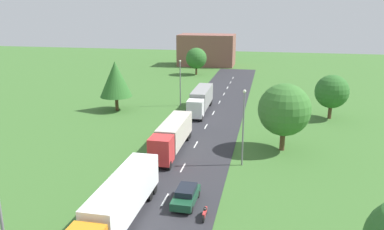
{
  "coord_description": "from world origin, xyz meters",
  "views": [
    {
      "loc": [
        8.82,
        -14.38,
        17.27
      ],
      "look_at": [
        -1.75,
        37.73,
        2.22
      ],
      "focal_mm": 36.07,
      "sensor_mm": 36.0,
      "label": 1
    }
  ],
  "objects": [
    {
      "name": "tree_elm",
      "position": [
        18.57,
        47.82,
        4.38
      ],
      "size": [
        5.25,
        5.25,
        7.02
      ],
      "color": "#513823",
      "rests_on": "ground"
    },
    {
      "name": "lamppost_second",
      "position": [
        6.32,
        26.19,
        4.83
      ],
      "size": [
        0.36,
        0.36,
        8.69
      ],
      "color": "slate",
      "rests_on": "ground"
    },
    {
      "name": "lamppost_lead",
      "position": [
        -6.23,
        3.15,
        4.44
      ],
      "size": [
        0.36,
        0.36,
        7.94
      ],
      "color": "slate",
      "rests_on": "ground"
    },
    {
      "name": "car_second",
      "position": [
        2.05,
        16.23,
        0.86
      ],
      "size": [
        1.96,
        4.33,
        1.54
      ],
      "color": "#19472D",
      "rests_on": "road"
    },
    {
      "name": "lane_marking_centre",
      "position": [
        0.0,
        21.45,
        0.07
      ],
      "size": [
        0.16,
        121.48,
        0.01
      ],
      "color": "white",
      "rests_on": "road"
    },
    {
      "name": "truck_lead",
      "position": [
        -2.43,
        11.59,
        2.15
      ],
      "size": [
        2.54,
        14.24,
        3.64
      ],
      "color": "orange",
      "rests_on": "road"
    },
    {
      "name": "truck_second",
      "position": [
        -2.41,
        28.78,
        2.11
      ],
      "size": [
        2.51,
        12.22,
        3.52
      ],
      "color": "red",
      "rests_on": "road"
    },
    {
      "name": "tree_birch",
      "position": [
        10.84,
        32.0,
        5.17
      ],
      "size": [
        6.41,
        6.41,
        8.39
      ],
      "color": "#513823",
      "rests_on": "ground"
    },
    {
      "name": "tree_ash",
      "position": [
        -9.92,
        83.57,
        4.28
      ],
      "size": [
        5.4,
        5.4,
        6.99
      ],
      "color": "#513823",
      "rests_on": "ground"
    },
    {
      "name": "road",
      "position": [
        0.0,
        24.5,
        0.03
      ],
      "size": [
        10.0,
        140.0,
        0.06
      ],
      "primitive_type": "cube",
      "color": "#2B2B30",
      "rests_on": "ground"
    },
    {
      "name": "lamppost_third",
      "position": [
        -6.57,
        50.99,
        4.6
      ],
      "size": [
        0.36,
        0.36,
        8.24
      ],
      "color": "slate",
      "rests_on": "ground"
    },
    {
      "name": "motorcycle_courier",
      "position": [
        4.13,
        14.14,
        0.54
      ],
      "size": [
        0.28,
        1.94,
        0.91
      ],
      "color": "black",
      "rests_on": "road"
    },
    {
      "name": "distant_building",
      "position": [
        -9.99,
        100.68,
        4.59
      ],
      "size": [
        16.44,
        9.63,
        9.18
      ],
      "primitive_type": "cube",
      "color": "brown",
      "rests_on": "ground"
    },
    {
      "name": "truck_third",
      "position": [
        -2.28,
        47.81,
        2.16
      ],
      "size": [
        2.68,
        12.54,
        3.71
      ],
      "color": "white",
      "rests_on": "road"
    },
    {
      "name": "tree_maple",
      "position": [
        -16.54,
        45.79,
        5.43
      ],
      "size": [
        5.44,
        5.44,
        8.44
      ],
      "color": "#513823",
      "rests_on": "ground"
    }
  ]
}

